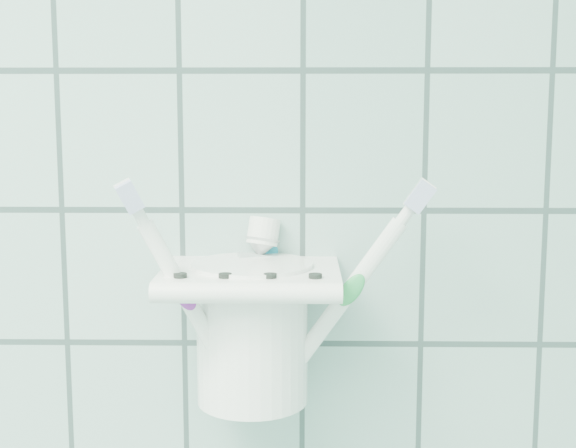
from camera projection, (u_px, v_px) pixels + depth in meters
The scene contains 6 objects.
holder_bracket at pixel (251, 279), 0.63m from camera, with size 0.14×0.11×0.04m.
cup at pixel (252, 327), 0.64m from camera, with size 0.10×0.10×0.11m.
toothbrush_pink at pixel (241, 276), 0.62m from camera, with size 0.08×0.04×0.19m.
toothbrush_blue at pixel (230, 256), 0.64m from camera, with size 0.06×0.07×0.21m.
toothbrush_orange at pixel (275, 266), 0.62m from camera, with size 0.11×0.02×0.20m.
toothpaste_tube at pixel (240, 290), 0.65m from camera, with size 0.05×0.04×0.15m.
Camera 1 is at (0.71, 0.53, 1.45)m, focal length 50.00 mm.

